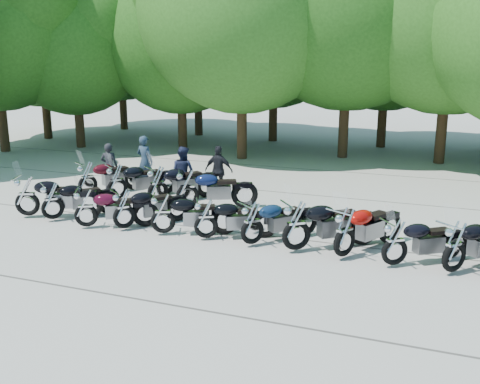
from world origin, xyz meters
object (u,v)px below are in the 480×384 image
(motorcycle_7, at_px, (297,224))
(motorcycle_10, at_px, (455,245))
(motorcycle_5, at_px, (206,217))
(motorcycle_4, at_px, (163,212))
(motorcycle_13, at_px, (117,180))
(motorcycle_1, at_px, (52,200))
(rider_0, at_px, (109,167))
(motorcycle_8, at_px, (345,231))
(motorcycle_14, at_px, (158,184))
(rider_2, at_px, (219,171))
(motorcycle_12, at_px, (87,177))
(motorcycle_2, at_px, (86,207))
(motorcycle_9, at_px, (395,241))
(motorcycle_3, at_px, (124,208))
(motorcycle_0, at_px, (27,195))
(rider_3, at_px, (145,161))
(rider_1, at_px, (183,172))
(motorcycle_15, at_px, (187,187))
(motorcycle_6, at_px, (252,222))

(motorcycle_7, distance_m, motorcycle_10, 3.48)
(motorcycle_5, bearing_deg, motorcycle_4, 63.55)
(motorcycle_10, distance_m, motorcycle_13, 10.36)
(motorcycle_1, xyz_separation_m, rider_0, (-0.54, 3.67, 0.19))
(motorcycle_8, relative_size, rider_0, 1.48)
(motorcycle_10, distance_m, motorcycle_14, 8.95)
(rider_2, bearing_deg, motorcycle_10, 147.21)
(motorcycle_4, distance_m, motorcycle_12, 4.92)
(motorcycle_1, xyz_separation_m, motorcycle_14, (1.96, 2.49, 0.07))
(motorcycle_2, height_order, motorcycle_10, motorcycle_10)
(motorcycle_7, height_order, motorcycle_10, motorcycle_7)
(motorcycle_9, height_order, rider_2, rider_2)
(motorcycle_3, distance_m, motorcycle_5, 2.36)
(motorcycle_5, bearing_deg, motorcycle_0, 61.48)
(motorcycle_5, height_order, rider_2, rider_2)
(motorcycle_14, bearing_deg, motorcycle_7, -171.74)
(motorcycle_8, xyz_separation_m, motorcycle_12, (-8.83, 2.66, -0.02))
(motorcycle_9, xyz_separation_m, rider_3, (-8.98, 4.80, 0.28))
(motorcycle_7, bearing_deg, rider_1, 13.02)
(motorcycle_8, xyz_separation_m, rider_3, (-7.85, 4.67, 0.22))
(motorcycle_15, height_order, rider_1, rider_1)
(motorcycle_7, xyz_separation_m, rider_2, (-3.81, 4.40, 0.11))
(motorcycle_3, distance_m, motorcycle_6, 3.59)
(motorcycle_3, relative_size, rider_2, 1.33)
(motorcycle_4, relative_size, motorcycle_12, 0.95)
(motorcycle_7, bearing_deg, rider_2, 1.91)
(motorcycle_6, distance_m, rider_2, 5.11)
(motorcycle_2, relative_size, motorcycle_4, 0.98)
(motorcycle_6, distance_m, motorcycle_13, 5.96)
(motorcycle_10, bearing_deg, rider_3, 15.57)
(motorcycle_0, distance_m, motorcycle_1, 0.87)
(motorcycle_15, relative_size, rider_0, 1.48)
(motorcycle_12, distance_m, motorcycle_15, 3.66)
(motorcycle_3, xyz_separation_m, motorcycle_13, (-1.82, 2.50, 0.05))
(motorcycle_9, distance_m, motorcycle_13, 9.19)
(motorcycle_13, xyz_separation_m, rider_2, (2.72, 1.84, 0.16))
(motorcycle_0, relative_size, rider_1, 1.46)
(rider_0, distance_m, rider_3, 1.26)
(motorcycle_3, relative_size, motorcycle_8, 0.91)
(motorcycle_2, relative_size, motorcycle_12, 0.93)
(motorcycle_9, bearing_deg, motorcycle_7, 50.06)
(motorcycle_1, height_order, motorcycle_7, motorcycle_7)
(motorcycle_14, height_order, rider_1, rider_1)
(motorcycle_2, xyz_separation_m, motorcycle_4, (2.19, 0.23, 0.01))
(motorcycle_14, bearing_deg, motorcycle_12, 32.64)
(motorcycle_5, height_order, motorcycle_9, motorcycle_9)
(motorcycle_3, distance_m, motorcycle_10, 8.19)
(motorcycle_4, bearing_deg, rider_1, -4.72)
(motorcycle_10, relative_size, motorcycle_12, 1.01)
(motorcycle_2, height_order, motorcycle_15, motorcycle_15)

